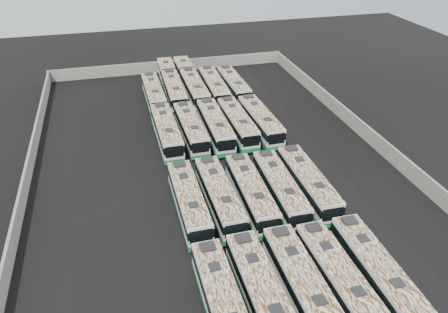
% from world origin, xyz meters
% --- Properties ---
extents(ground, '(140.00, 140.00, 0.00)m').
position_xyz_m(ground, '(0.00, 0.00, 0.00)').
color(ground, black).
rests_on(ground, ground).
extents(perimeter_wall, '(45.20, 73.20, 2.20)m').
position_xyz_m(perimeter_wall, '(0.00, 0.00, 1.10)').
color(perimeter_wall, slate).
rests_on(perimeter_wall, ground).
extents(bus_front_far_left, '(2.71, 12.25, 3.45)m').
position_xyz_m(bus_front_far_left, '(-4.80, -22.83, 1.76)').
color(bus_front_far_left, silver).
rests_on(bus_front_far_left, ground).
extents(bus_front_left, '(2.80, 12.66, 3.56)m').
position_xyz_m(bus_front_left, '(-1.51, -22.87, 1.82)').
color(bus_front_left, silver).
rests_on(bus_front_left, ground).
extents(bus_front_center, '(2.69, 12.64, 3.56)m').
position_xyz_m(bus_front_center, '(2.01, -22.89, 1.82)').
color(bus_front_center, silver).
rests_on(bus_front_center, ground).
extents(bus_front_right, '(2.84, 12.35, 3.47)m').
position_xyz_m(bus_front_right, '(5.28, -22.89, 1.77)').
color(bus_front_right, silver).
rests_on(bus_front_right, ground).
extents(bus_front_far_right, '(2.77, 12.41, 3.49)m').
position_xyz_m(bus_front_far_right, '(8.78, -22.90, 1.78)').
color(bus_front_far_right, silver).
rests_on(bus_front_far_right, ground).
extents(bus_midfront_far_left, '(2.65, 12.29, 3.46)m').
position_xyz_m(bus_midfront_far_left, '(-4.87, -8.80, 1.77)').
color(bus_midfront_far_left, silver).
rests_on(bus_midfront_far_left, ground).
extents(bus_midfront_left, '(2.80, 12.41, 3.49)m').
position_xyz_m(bus_midfront_left, '(-1.51, -8.78, 1.78)').
color(bus_midfront_left, silver).
rests_on(bus_midfront_left, ground).
extents(bus_midfront_center, '(2.79, 12.35, 3.47)m').
position_xyz_m(bus_midfront_center, '(1.96, -9.00, 1.77)').
color(bus_midfront_center, silver).
rests_on(bus_midfront_center, ground).
extents(bus_midfront_right, '(2.92, 12.38, 3.47)m').
position_xyz_m(bus_midfront_right, '(5.32, -9.05, 1.77)').
color(bus_midfront_right, silver).
rests_on(bus_midfront_right, ground).
extents(bus_midfront_far_right, '(2.77, 12.51, 3.52)m').
position_xyz_m(bus_midfront_far_right, '(8.72, -8.87, 1.80)').
color(bus_midfront_far_right, silver).
rests_on(bus_midfront_far_right, ground).
extents(bus_midback_far_left, '(2.83, 12.79, 3.60)m').
position_xyz_m(bus_midback_far_left, '(-4.83, 7.63, 1.84)').
color(bus_midback_far_left, silver).
rests_on(bus_midback_far_left, ground).
extents(bus_midback_left, '(2.81, 12.35, 3.47)m').
position_xyz_m(bus_midback_left, '(-1.44, 7.74, 1.77)').
color(bus_midback_left, silver).
rests_on(bus_midback_left, ground).
extents(bus_midback_center, '(2.80, 12.77, 3.59)m').
position_xyz_m(bus_midback_center, '(2.02, 7.51, 1.84)').
color(bus_midback_center, silver).
rests_on(bus_midback_center, ground).
extents(bus_midback_right, '(2.78, 12.43, 3.49)m').
position_xyz_m(bus_midback_right, '(5.34, 7.71, 1.79)').
color(bus_midback_right, silver).
rests_on(bus_midback_right, ground).
extents(bus_midback_far_right, '(2.95, 12.64, 3.55)m').
position_xyz_m(bus_midback_far_right, '(8.68, 7.50, 1.81)').
color(bus_midback_far_right, silver).
rests_on(bus_midback_far_right, ground).
extents(bus_back_far_left, '(2.69, 12.35, 3.47)m').
position_xyz_m(bus_back_far_left, '(-4.90, 21.54, 1.78)').
color(bus_back_far_left, silver).
rests_on(bus_back_far_left, ground).
extents(bus_back_left, '(3.11, 19.70, 3.56)m').
position_xyz_m(bus_back_left, '(-1.42, 25.18, 1.82)').
color(bus_back_left, silver).
rests_on(bus_back_left, ground).
extents(bus_back_center, '(2.72, 19.86, 3.60)m').
position_xyz_m(bus_back_center, '(1.92, 25.03, 1.84)').
color(bus_back_center, silver).
rests_on(bus_back_center, ground).
extents(bus_back_right, '(2.96, 12.83, 3.60)m').
position_xyz_m(bus_back_right, '(5.30, 21.71, 1.84)').
color(bus_back_right, silver).
rests_on(bus_back_right, ground).
extents(bus_back_far_right, '(2.74, 12.26, 3.45)m').
position_xyz_m(bus_back_far_right, '(8.75, 21.73, 1.76)').
color(bus_back_far_right, silver).
rests_on(bus_back_far_right, ground).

